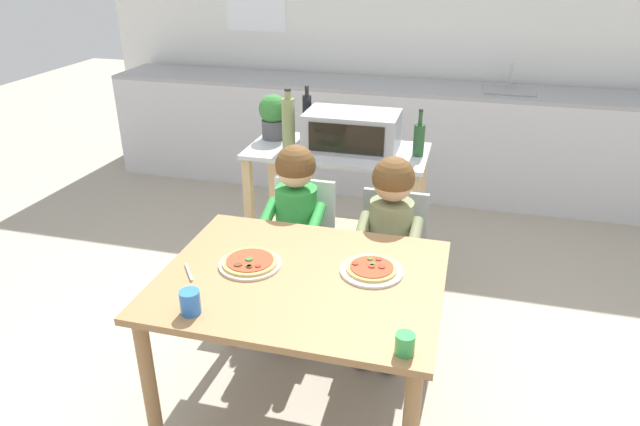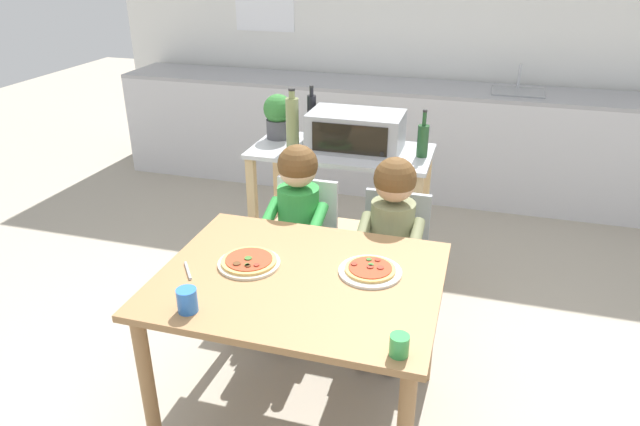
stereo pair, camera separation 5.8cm
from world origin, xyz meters
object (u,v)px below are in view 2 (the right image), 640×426
kitchen_island_cart (341,196)px  toaster_oven (356,131)px  dining_chair_left (303,242)px  dining_chair_right (392,258)px  bottle_slim_sauce (292,123)px  bottle_tall_green_wine (312,115)px  potted_herb_plant (278,115)px  child_in_green_shirt (295,216)px  drinking_cup_green (399,345)px  bottle_clear_vinegar (423,140)px  pizza_plate_cream (249,262)px  child_in_olive_shirt (390,232)px  pizza_plate_white (370,270)px  serving_spoon (188,271)px  drinking_cup_blue (187,300)px  dining_table (300,298)px

kitchen_island_cart → toaster_oven: toaster_oven is taller
dining_chair_left → dining_chair_right: size_ratio=1.00×
bottle_slim_sauce → bottle_tall_green_wine: 0.25m
toaster_oven → potted_herb_plant: bearing=171.5°
child_in_green_shirt → drinking_cup_green: (0.71, -1.02, 0.09)m
kitchen_island_cart → bottle_clear_vinegar: bottle_clear_vinegar is taller
toaster_oven → drinking_cup_green: toaster_oven is taller
bottle_tall_green_wine → pizza_plate_cream: 1.39m
potted_herb_plant → bottle_tall_green_wine: bearing=22.2°
child_in_olive_shirt → pizza_plate_white: (-0.00, -0.50, 0.07)m
dining_chair_right → pizza_plate_cream: size_ratio=3.05×
potted_herb_plant → dining_chair_left: bearing=-59.2°
serving_spoon → child_in_green_shirt: bearing=73.4°
pizza_plate_cream → drinking_cup_blue: (-0.09, -0.38, 0.03)m
drinking_cup_green → child_in_green_shirt: bearing=124.7°
child_in_green_shirt → serving_spoon: bearing=-106.6°
drinking_cup_green → serving_spoon: bearing=163.2°
child_in_green_shirt → toaster_oven: bearing=73.1°
pizza_plate_cream → bottle_tall_green_wine: bearing=95.8°
toaster_oven → child_in_olive_shirt: (0.33, -0.63, -0.30)m
dining_chair_right → child_in_green_shirt: size_ratio=0.78×
bottle_clear_vinegar → kitchen_island_cart: bearing=-179.0°
bottle_clear_vinegar → dining_chair_right: size_ratio=0.33×
kitchen_island_cart → serving_spoon: bearing=-103.9°
kitchen_island_cart → potted_herb_plant: bearing=166.6°
dining_table → pizza_plate_cream: size_ratio=4.33×
bottle_clear_vinegar → drinking_cup_blue: (-0.66, -1.56, -0.19)m
child_in_green_shirt → pizza_plate_white: size_ratio=3.97×
potted_herb_plant → serving_spoon: potted_herb_plant is taller
bottle_tall_green_wine → serving_spoon: bottle_tall_green_wine is taller
potted_herb_plant → dining_chair_right: (0.84, -0.59, -0.55)m
kitchen_island_cart → bottle_tall_green_wine: (-0.24, 0.18, 0.44)m
kitchen_island_cart → child_in_olive_shirt: size_ratio=1.01×
serving_spoon → bottle_slim_sauce: bearing=87.9°
toaster_oven → pizza_plate_cream: toaster_oven is taller
drinking_cup_green → pizza_plate_white: bearing=112.3°
potted_herb_plant → drinking_cup_blue: (0.24, -1.66, -0.24)m
dining_table → pizza_plate_white: (0.27, 0.10, 0.12)m
bottle_tall_green_wine → dining_chair_right: (0.64, -0.67, -0.54)m
potted_herb_plant → dining_table: (0.56, -1.30, -0.39)m
potted_herb_plant → pizza_plate_white: 1.49m
child_in_olive_shirt → drinking_cup_blue: size_ratio=11.26×
pizza_plate_white → bottle_tall_green_wine: bearing=116.8°
pizza_plate_white → drinking_cup_blue: size_ratio=2.84×
toaster_oven → dining_chair_right: bearing=-57.3°
pizza_plate_white → serving_spoon: size_ratio=1.88×
pizza_plate_white → drinking_cup_green: size_ratio=3.48×
bottle_tall_green_wine → pizza_plate_white: (0.64, -1.28, -0.26)m
dining_chair_right → pizza_plate_white: (-0.00, -0.61, 0.28)m
toaster_oven → dining_table: size_ratio=0.47×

